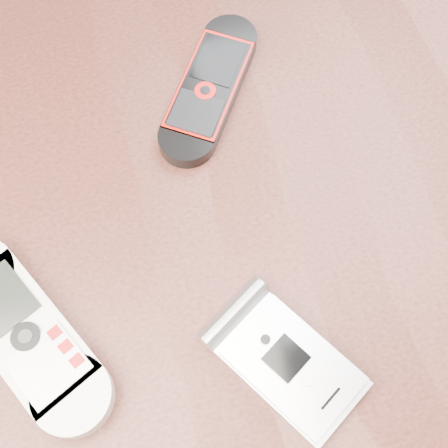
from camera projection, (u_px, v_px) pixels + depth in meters
ground at (221, 388)px, 1.15m from camera, size 4.00×4.00×0.00m
table at (219, 277)px, 0.56m from camera, size 1.20×0.80×0.75m
nokia_white at (24, 333)px, 0.42m from camera, size 0.12×0.17×0.02m
nokia_black_red at (209, 87)px, 0.50m from camera, size 0.12×0.15×0.01m
motorola_razr at (289, 364)px, 0.42m from camera, size 0.11×0.13×0.02m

